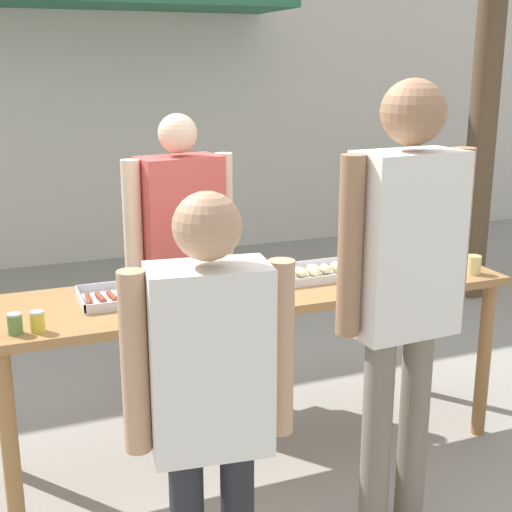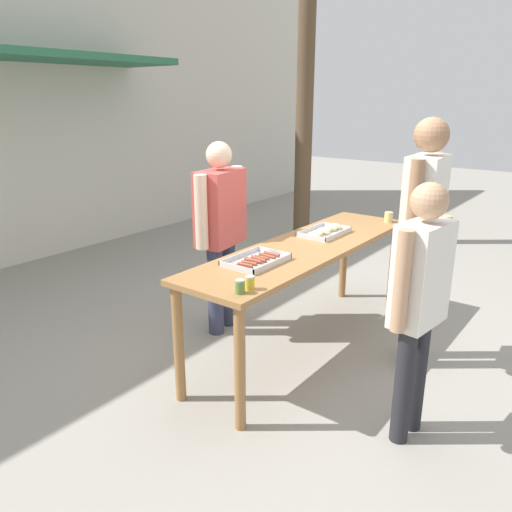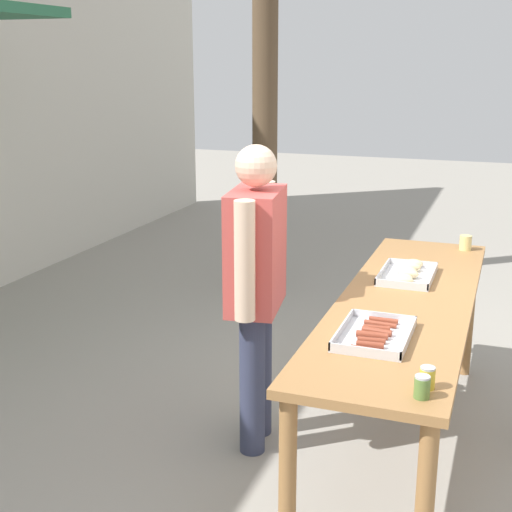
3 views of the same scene
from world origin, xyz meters
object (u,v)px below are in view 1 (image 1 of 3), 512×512
(person_server_behind_table, at_px, (180,236))
(food_tray_buns, at_px, (320,271))
(food_tray_sausages, at_px, (130,296))
(person_customer_holding_hotdog, at_px, (210,393))
(condiment_jar_mustard, at_px, (15,324))
(person_customer_with_cup, at_px, (404,275))
(beer_cup, at_px, (473,265))
(condiment_jar_ketchup, at_px, (37,322))

(person_server_behind_table, bearing_deg, food_tray_buns, -62.89)
(food_tray_sausages, height_order, person_customer_holding_hotdog, person_customer_holding_hotdog)
(food_tray_sausages, distance_m, condiment_jar_mustard, 0.57)
(food_tray_buns, xyz_separation_m, person_customer_with_cup, (-0.07, -0.83, 0.22))
(beer_cup, bearing_deg, person_server_behind_table, 142.12)
(condiment_jar_mustard, xyz_separation_m, person_server_behind_table, (0.95, 0.97, 0.05))
(beer_cup, distance_m, person_server_behind_table, 1.57)
(food_tray_buns, xyz_separation_m, condiment_jar_mustard, (-1.46, -0.26, 0.02))
(food_tray_buns, distance_m, person_customer_with_cup, 0.86)
(person_customer_holding_hotdog, xyz_separation_m, person_customer_with_cup, (0.88, 0.32, 0.19))
(food_tray_sausages, relative_size, person_customer_with_cup, 0.24)
(condiment_jar_mustard, distance_m, beer_cup, 2.18)
(condiment_jar_mustard, relative_size, person_server_behind_table, 0.05)
(condiment_jar_ketchup, height_order, person_server_behind_table, person_server_behind_table)
(food_tray_buns, distance_m, beer_cup, 0.77)
(food_tray_buns, height_order, person_customer_with_cup, person_customer_with_cup)
(person_server_behind_table, bearing_deg, condiment_jar_mustard, -142.93)
(person_server_behind_table, xyz_separation_m, person_customer_holding_hotdog, (-0.44, -1.86, -0.03))
(food_tray_buns, height_order, condiment_jar_ketchup, condiment_jar_ketchup)
(condiment_jar_ketchup, distance_m, beer_cup, 2.10)
(condiment_jar_ketchup, distance_m, person_customer_with_cup, 1.44)
(food_tray_sausages, height_order, condiment_jar_mustard, condiment_jar_mustard)
(food_tray_buns, xyz_separation_m, beer_cup, (0.73, -0.25, 0.02))
(person_server_behind_table, height_order, person_customer_holding_hotdog, person_server_behind_table)
(condiment_jar_ketchup, relative_size, person_customer_with_cup, 0.05)
(person_server_behind_table, bearing_deg, condiment_jar_ketchup, -140.05)
(food_tray_sausages, xyz_separation_m, person_customer_holding_hotdog, (0.00, -1.15, 0.04))
(food_tray_sausages, bearing_deg, food_tray_buns, -0.09)
(condiment_jar_mustard, xyz_separation_m, person_customer_with_cup, (1.39, -0.57, 0.20))
(food_tray_sausages, height_order, person_customer_with_cup, person_customer_with_cup)
(food_tray_buns, relative_size, person_server_behind_table, 0.27)
(food_tray_buns, relative_size, beer_cup, 4.73)
(condiment_jar_ketchup, height_order, person_customer_holding_hotdog, person_customer_holding_hotdog)
(beer_cup, bearing_deg, condiment_jar_mustard, -179.76)
(food_tray_buns, bearing_deg, person_customer_holding_hotdog, -129.66)
(condiment_jar_ketchup, relative_size, person_customer_holding_hotdog, 0.05)
(food_tray_sausages, bearing_deg, beer_cup, -8.66)
(food_tray_sausages, bearing_deg, person_customer_with_cup, -43.11)
(condiment_jar_ketchup, bearing_deg, person_server_behind_table, 48.72)
(food_tray_sausages, distance_m, condiment_jar_ketchup, 0.50)
(food_tray_buns, xyz_separation_m, condiment_jar_ketchup, (-1.38, -0.27, 0.02))
(food_tray_buns, bearing_deg, person_customer_with_cup, -94.61)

